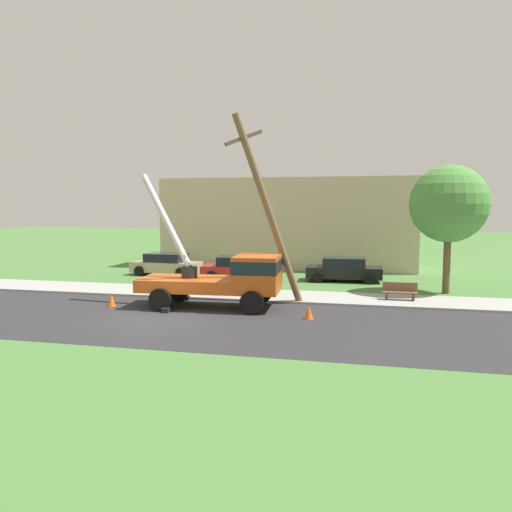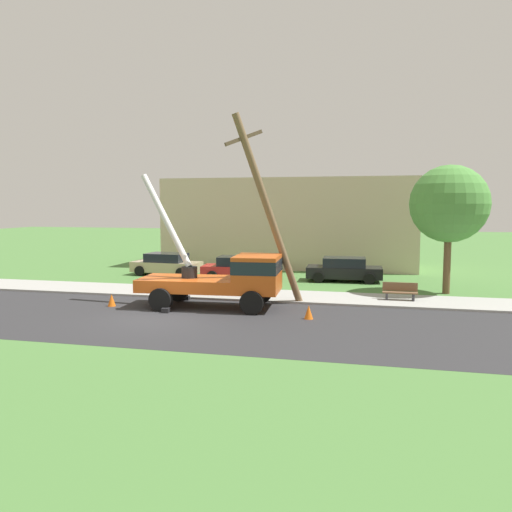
% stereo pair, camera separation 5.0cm
% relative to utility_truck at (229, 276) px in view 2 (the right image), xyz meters
% --- Properties ---
extents(ground_plane, '(120.00, 120.00, 0.00)m').
position_rel_utility_truck_xyz_m(ground_plane, '(-2.15, 9.32, -1.41)').
color(ground_plane, '#477538').
extents(road_asphalt, '(80.00, 8.42, 0.01)m').
position_rel_utility_truck_xyz_m(road_asphalt, '(-2.15, -2.68, -1.40)').
color(road_asphalt, '#2B2B2D').
rests_on(road_asphalt, ground).
extents(sidewalk_strip, '(80.00, 3.12, 0.10)m').
position_rel_utility_truck_xyz_m(sidewalk_strip, '(-2.15, 3.09, -1.36)').
color(sidewalk_strip, '#9E9E99').
rests_on(sidewalk_strip, ground).
extents(utility_truck, '(6.91, 3.21, 5.98)m').
position_rel_utility_truck_xyz_m(utility_truck, '(0.00, 0.00, 0.00)').
color(utility_truck, '#C65119').
rests_on(utility_truck, ground).
extents(leaning_utility_pole, '(3.18, 2.57, 8.52)m').
position_rel_utility_truck_xyz_m(leaning_utility_pole, '(1.59, 0.83, 2.94)').
color(leaning_utility_pole, brown).
rests_on(leaning_utility_pole, ground).
extents(traffic_cone_ahead, '(0.36, 0.36, 0.56)m').
position_rel_utility_truck_xyz_m(traffic_cone_ahead, '(3.74, -1.43, -1.13)').
color(traffic_cone_ahead, orange).
rests_on(traffic_cone_ahead, ground).
extents(traffic_cone_behind, '(0.36, 0.36, 0.56)m').
position_rel_utility_truck_xyz_m(traffic_cone_behind, '(-5.21, -0.90, -1.13)').
color(traffic_cone_behind, orange).
rests_on(traffic_cone_behind, ground).
extents(parked_sedan_tan, '(4.53, 2.25, 1.42)m').
position_rel_utility_truck_xyz_m(parked_sedan_tan, '(-6.85, 9.13, -0.70)').
color(parked_sedan_tan, tan).
rests_on(parked_sedan_tan, ground).
extents(parked_sedan_red, '(4.54, 2.26, 1.42)m').
position_rel_utility_truck_xyz_m(parked_sedan_red, '(-1.74, 8.18, -0.70)').
color(parked_sedan_red, '#B21E1E').
rests_on(parked_sedan_red, ground).
extents(parked_sedan_black, '(4.47, 2.13, 1.42)m').
position_rel_utility_truck_xyz_m(parked_sedan_black, '(4.50, 9.04, -0.70)').
color(parked_sedan_black, black).
rests_on(parked_sedan_black, ground).
extents(park_bench, '(1.60, 0.45, 0.90)m').
position_rel_utility_truck_xyz_m(park_bench, '(7.45, 3.16, -0.95)').
color(park_bench, brown).
rests_on(park_bench, ground).
extents(roadside_tree_near, '(3.92, 3.92, 6.55)m').
position_rel_utility_truck_xyz_m(roadside_tree_near, '(9.86, 6.01, 3.16)').
color(roadside_tree_near, brown).
rests_on(roadside_tree_near, ground).
extents(lowrise_building_backdrop, '(18.00, 6.00, 6.40)m').
position_rel_utility_truck_xyz_m(lowrise_building_backdrop, '(0.08, 15.92, 1.79)').
color(lowrise_building_backdrop, '#C6B293').
rests_on(lowrise_building_backdrop, ground).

